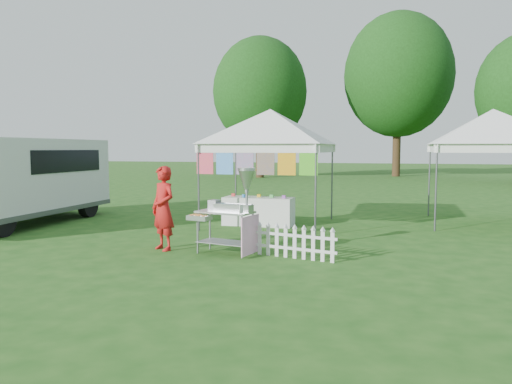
% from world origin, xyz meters
% --- Properties ---
extents(ground, '(120.00, 120.00, 0.00)m').
position_xyz_m(ground, '(0.00, 0.00, 0.00)').
color(ground, '#1E4F16').
rests_on(ground, ground).
extents(canopy_main, '(4.24, 4.24, 3.45)m').
position_xyz_m(canopy_main, '(0.00, 3.49, 2.99)').
color(canopy_main, '#59595E').
rests_on(canopy_main, ground).
extents(canopy_right, '(4.24, 4.24, 3.45)m').
position_xyz_m(canopy_right, '(5.50, 5.00, 2.99)').
color(canopy_right, '#59595E').
rests_on(canopy_right, ground).
extents(tree_left, '(6.40, 6.40, 9.53)m').
position_xyz_m(tree_left, '(-6.00, 24.00, 5.83)').
color(tree_left, '#362113').
rests_on(tree_left, ground).
extents(tree_mid, '(7.60, 7.60, 11.52)m').
position_xyz_m(tree_mid, '(3.00, 28.00, 7.14)').
color(tree_mid, '#362113').
rests_on(tree_mid, ground).
extents(donut_cart, '(1.29, 0.80, 1.64)m').
position_xyz_m(donut_cart, '(0.25, -0.29, 0.96)').
color(donut_cart, gray).
rests_on(donut_cart, ground).
extents(vendor, '(0.72, 0.64, 1.65)m').
position_xyz_m(vendor, '(-1.20, -0.25, 0.83)').
color(vendor, red).
rests_on(vendor, ground).
extents(cargo_van, '(2.32, 5.46, 2.24)m').
position_xyz_m(cargo_van, '(-6.34, 1.84, 1.21)').
color(cargo_van, silver).
rests_on(cargo_van, ground).
extents(picket_fence, '(1.59, 0.38, 0.56)m').
position_xyz_m(picket_fence, '(1.43, -0.30, 0.29)').
color(picket_fence, silver).
rests_on(picket_fence, ground).
extents(display_table, '(1.80, 0.70, 0.73)m').
position_xyz_m(display_table, '(-0.27, 3.32, 0.37)').
color(display_table, white).
rests_on(display_table, ground).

